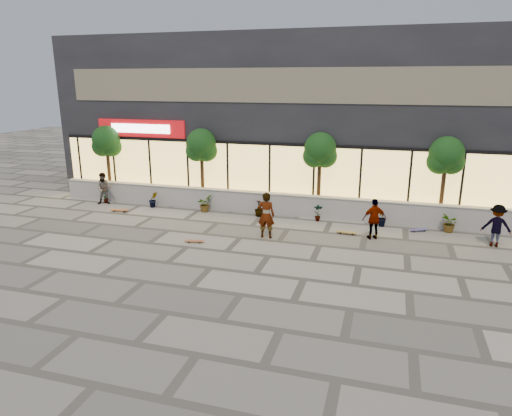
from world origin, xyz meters
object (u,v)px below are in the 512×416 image
(tree_midwest, at_px, (201,147))
(skater_right_far, at_px, (497,226))
(skateboard_center, at_px, (194,241))
(tree_west, at_px, (107,143))
(skater_left, at_px, (104,189))
(skateboard_right_near, at_px, (347,232))
(skateboard_right_far, at_px, (419,230))
(skater_center, at_px, (266,215))
(tree_mideast, at_px, (320,152))
(skateboard_left, at_px, (119,210))
(skater_right_near, at_px, (374,219))
(tree_east, at_px, (446,158))

(tree_midwest, relative_size, skater_right_far, 2.35)
(skater_right_far, distance_m, skateboard_center, 11.77)
(tree_west, bearing_deg, skater_left, -67.51)
(tree_west, xyz_separation_m, skateboard_right_near, (13.15, -2.73, -2.90))
(skateboard_right_near, relative_size, skateboard_right_far, 1.07)
(skater_center, xyz_separation_m, skater_left, (-9.43, 2.69, -0.12))
(tree_midwest, height_order, skater_left, tree_midwest)
(tree_mideast, bearing_deg, skateboard_right_far, -18.15)
(skateboard_left, xyz_separation_m, skateboard_right_far, (13.99, 0.97, -0.01))
(skateboard_left, distance_m, skateboard_right_far, 14.02)
(tree_midwest, xyz_separation_m, skater_right_far, (13.30, -2.54, -2.15))
(skater_left, distance_m, skater_right_near, 13.75)
(tree_east, relative_size, skater_left, 2.36)
(tree_west, xyz_separation_m, skater_right_near, (14.24, -3.02, -2.14))
(skater_center, height_order, skater_left, skater_center)
(tree_midwest, xyz_separation_m, skater_right_near, (8.74, -3.02, -2.14))
(skater_center, relative_size, skateboard_right_far, 2.46)
(tree_midwest, bearing_deg, skater_right_near, -19.05)
(tree_west, relative_size, tree_midwest, 1.00)
(tree_midwest, distance_m, skater_right_far, 13.71)
(skateboard_left, bearing_deg, tree_west, 122.62)
(tree_west, xyz_separation_m, tree_east, (17.00, 0.00, 0.00))
(skater_right_near, distance_m, skater_right_far, 4.59)
(skateboard_left, relative_size, skateboard_right_far, 1.13)
(tree_east, relative_size, skateboard_right_far, 5.04)
(tree_midwest, height_order, skateboard_center, tree_midwest)
(skateboard_center, distance_m, skateboard_right_far, 9.52)
(tree_mideast, bearing_deg, tree_midwest, 180.00)
(skater_left, bearing_deg, skater_center, -40.38)
(tree_west, height_order, skater_right_near, tree_west)
(tree_mideast, height_order, skateboard_right_far, tree_mideast)
(skater_center, relative_size, skateboard_left, 2.17)
(tree_east, xyz_separation_m, skateboard_right_near, (-3.85, -2.73, -2.90))
(skater_left, bearing_deg, tree_mideast, -17.14)
(skateboard_right_near, bearing_deg, skateboard_left, -179.63)
(skater_left, bearing_deg, skateboard_right_near, -30.47)
(skater_center, bearing_deg, tree_mideast, -112.25)
(skater_center, distance_m, skater_right_far, 8.93)
(tree_west, relative_size, skateboard_center, 5.00)
(skater_center, bearing_deg, skateboard_left, -13.86)
(tree_midwest, bearing_deg, tree_west, 180.00)
(skateboard_left, distance_m, skateboard_right_near, 11.07)
(skateboard_center, relative_size, skateboard_right_near, 0.94)
(tree_west, bearing_deg, skater_center, -22.24)
(skater_right_near, distance_m, skateboard_right_near, 1.36)
(skater_left, relative_size, skateboard_left, 1.89)
(skater_right_near, bearing_deg, skater_center, -8.60)
(tree_west, relative_size, skateboard_right_far, 5.04)
(skater_right_near, relative_size, skater_right_far, 1.01)
(tree_midwest, height_order, skateboard_left, tree_midwest)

